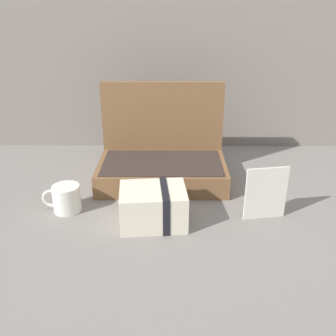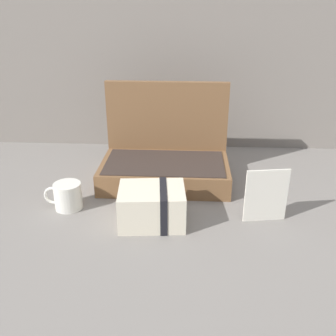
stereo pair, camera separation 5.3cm
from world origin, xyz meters
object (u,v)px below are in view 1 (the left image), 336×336
(open_suitcase, at_px, (162,159))
(coffee_mug, at_px, (66,198))
(info_card_left, at_px, (266,193))
(cream_toiletry_bag, at_px, (154,206))

(open_suitcase, distance_m, coffee_mug, 0.38)
(open_suitcase, relative_size, info_card_left, 2.72)
(cream_toiletry_bag, distance_m, coffee_mug, 0.28)
(open_suitcase, xyz_separation_m, info_card_left, (0.31, -0.27, 0.01))
(cream_toiletry_bag, xyz_separation_m, info_card_left, (0.33, 0.03, 0.03))
(open_suitcase, distance_m, cream_toiletry_bag, 0.30)
(open_suitcase, bearing_deg, cream_toiletry_bag, -93.28)
(cream_toiletry_bag, bearing_deg, open_suitcase, 86.72)
(open_suitcase, height_order, cream_toiletry_bag, open_suitcase)
(open_suitcase, distance_m, info_card_left, 0.41)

